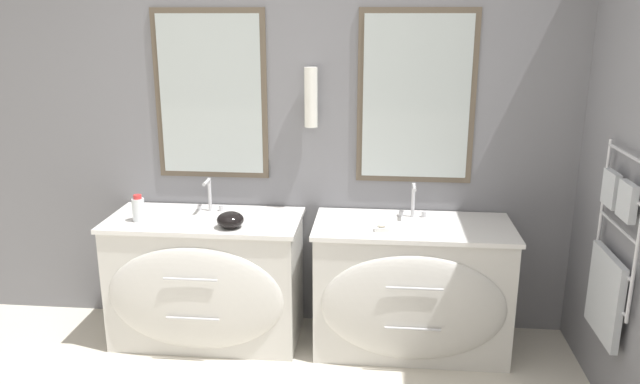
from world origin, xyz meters
TOP-DOWN VIEW (x-y plane):
  - wall_back at (0.00, 1.75)m, footprint 5.01×0.16m
  - vanity_left at (-0.59, 1.39)m, footprint 1.19×0.63m
  - vanity_right at (0.69, 1.39)m, footprint 1.19×0.63m
  - faucet_left at (-0.59, 1.56)m, footprint 0.17×0.13m
  - faucet_right at (0.69, 1.56)m, footprint 0.17×0.13m
  - toiletry_bottle at (-0.96, 1.33)m, footprint 0.07×0.07m
  - amenity_bowl at (-0.38, 1.26)m, footprint 0.16×0.16m
  - soap_dish at (0.50, 1.29)m, footprint 0.08×0.06m

SIDE VIEW (x-z plane):
  - vanity_left at x=-0.59m, z-range 0.01..0.81m
  - vanity_right at x=0.69m, z-range 0.01..0.81m
  - soap_dish at x=0.50m, z-range 0.80..0.84m
  - amenity_bowl at x=-0.38m, z-range 0.81..0.90m
  - toiletry_bottle at x=-0.96m, z-range 0.80..0.96m
  - faucet_left at x=-0.59m, z-range 0.80..1.02m
  - faucet_right at x=0.69m, z-range 0.80..1.02m
  - wall_back at x=0.00m, z-range 0.01..2.61m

